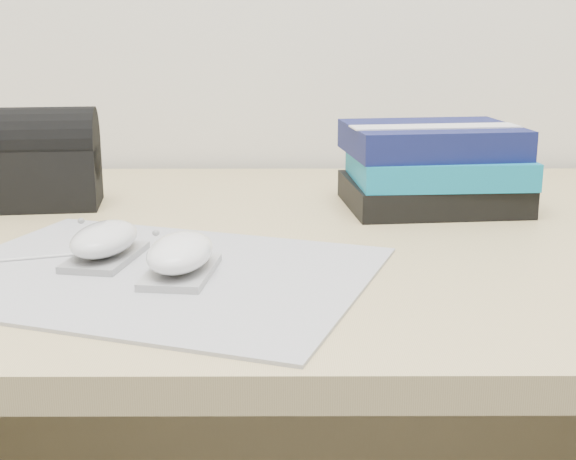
{
  "coord_description": "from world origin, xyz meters",
  "views": [
    {
      "loc": [
        -0.1,
        0.68,
        0.96
      ],
      "look_at": [
        -0.1,
        1.42,
        0.77
      ],
      "focal_mm": 50.0,
      "sensor_mm": 36.0,
      "label": 1
    }
  ],
  "objects_px": {
    "desk": "(363,390)",
    "mouse_rear": "(104,242)",
    "mouse_front": "(180,256)",
    "pouch": "(44,159)",
    "book_stack": "(433,167)"
  },
  "relations": [
    {
      "from": "desk",
      "to": "mouse_rear",
      "type": "xyz_separation_m",
      "value": [
        -0.28,
        -0.2,
        0.26
      ]
    },
    {
      "from": "desk",
      "to": "mouse_front",
      "type": "relative_size",
      "value": 14.26
    },
    {
      "from": "mouse_front",
      "to": "pouch",
      "type": "height_order",
      "value": "pouch"
    },
    {
      "from": "book_stack",
      "to": "pouch",
      "type": "bearing_deg",
      "value": 179.43
    },
    {
      "from": "mouse_front",
      "to": "book_stack",
      "type": "distance_m",
      "value": 0.42
    },
    {
      "from": "desk",
      "to": "mouse_rear",
      "type": "bearing_deg",
      "value": -145.02
    },
    {
      "from": "mouse_front",
      "to": "book_stack",
      "type": "xyz_separation_m",
      "value": [
        0.29,
        0.3,
        0.03
      ]
    },
    {
      "from": "mouse_front",
      "to": "pouch",
      "type": "xyz_separation_m",
      "value": [
        -0.21,
        0.31,
        0.04
      ]
    },
    {
      "from": "mouse_front",
      "to": "mouse_rear",
      "type": "bearing_deg",
      "value": 148.67
    },
    {
      "from": "mouse_rear",
      "to": "pouch",
      "type": "height_order",
      "value": "pouch"
    },
    {
      "from": "desk",
      "to": "pouch",
      "type": "relative_size",
      "value": 10.83
    },
    {
      "from": "book_stack",
      "to": "pouch",
      "type": "xyz_separation_m",
      "value": [
        -0.5,
        0.01,
        0.01
      ]
    },
    {
      "from": "mouse_front",
      "to": "book_stack",
      "type": "height_order",
      "value": "book_stack"
    },
    {
      "from": "desk",
      "to": "mouse_front",
      "type": "height_order",
      "value": "mouse_front"
    },
    {
      "from": "mouse_front",
      "to": "pouch",
      "type": "distance_m",
      "value": 0.38
    }
  ]
}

